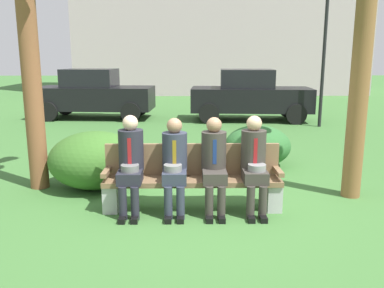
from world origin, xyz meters
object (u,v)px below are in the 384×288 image
street_lamp (325,45)px  seated_man_rightmost (254,160)px  shrub_mid_lawn (258,146)px  parked_car_far (250,95)px  parked_car_near (94,94)px  seated_man_centerleft (175,161)px  seated_man_leftmost (131,160)px  seated_man_centerright (214,160)px  shrub_near_bench (95,160)px  park_bench (192,178)px

street_lamp → seated_man_rightmost: bearing=-114.7°
shrub_mid_lawn → parked_car_far: (0.73, 5.75, 0.44)m
shrub_mid_lawn → parked_car_near: 7.75m
seated_man_centerleft → seated_man_rightmost: bearing=0.2°
seated_man_leftmost → seated_man_centerright: seated_man_leftmost is taller
shrub_near_bench → parked_car_near: parked_car_near is taller
seated_man_centerleft → seated_man_rightmost: 1.08m
seated_man_centerleft → seated_man_rightmost: (1.08, 0.00, 0.01)m
park_bench → seated_man_centerright: bearing=-24.1°
park_bench → shrub_near_bench: shrub_near_bench is taller
parked_car_far → seated_man_leftmost: bearing=-109.5°
seated_man_centerleft → park_bench: bearing=29.4°
seated_man_centerright → street_lamp: street_lamp is taller
seated_man_rightmost → street_lamp: 7.74m
parked_car_far → seated_man_centerleft: bearing=-105.7°
parked_car_far → parked_car_near: bearing=174.1°
seated_man_leftmost → seated_man_centerleft: 0.59m
seated_man_rightmost → shrub_mid_lawn: 2.43m
street_lamp → shrub_near_bench: bearing=-133.8°
parked_car_near → shrub_mid_lawn: bearing=-54.4°
seated_man_centerleft → shrub_mid_lawn: 2.85m
seated_man_rightmost → parked_car_near: bearing=115.0°
shrub_mid_lawn → parked_car_near: bearing=125.6°
parked_car_far → street_lamp: street_lamp is taller
seated_man_centerleft → seated_man_leftmost: bearing=179.6°
shrub_mid_lawn → street_lamp: (2.68, 4.50, 2.03)m
seated_man_leftmost → seated_man_rightmost: 1.67m
shrub_near_bench → street_lamp: size_ratio=0.37×
street_lamp → seated_man_centerright: bearing=-118.3°
park_bench → seated_man_leftmost: seated_man_leftmost is taller
shrub_mid_lawn → park_bench: bearing=-120.3°
seated_man_leftmost → shrub_mid_lawn: (2.14, 2.36, -0.34)m
park_bench → seated_man_centerright: 0.43m
seated_man_centerleft → shrub_near_bench: bearing=140.5°
parked_car_near → seated_man_centerleft: bearing=-71.1°
parked_car_near → street_lamp: street_lamp is taller
parked_car_far → street_lamp: bearing=-32.8°
seated_man_centerleft → seated_man_rightmost: seated_man_rightmost is taller
seated_man_centerright → shrub_mid_lawn: (1.01, 2.36, -0.33)m
seated_man_centerleft → street_lamp: 8.24m
shrub_near_bench → seated_man_leftmost: bearing=-56.2°
seated_man_centerright → seated_man_centerleft: bearing=-179.3°
park_bench → seated_man_leftmost: 0.90m
shrub_mid_lawn → street_lamp: 5.61m
shrub_mid_lawn → parked_car_near: (-4.51, 6.29, 0.44)m
shrub_near_bench → parked_car_far: size_ratio=0.37×
seated_man_rightmost → parked_car_far: bearing=81.6°
shrub_near_bench → shrub_mid_lawn: 3.14m
seated_man_rightmost → shrub_mid_lawn: bearing=78.8°
shrub_near_bench → shrub_mid_lawn: shrub_near_bench is taller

